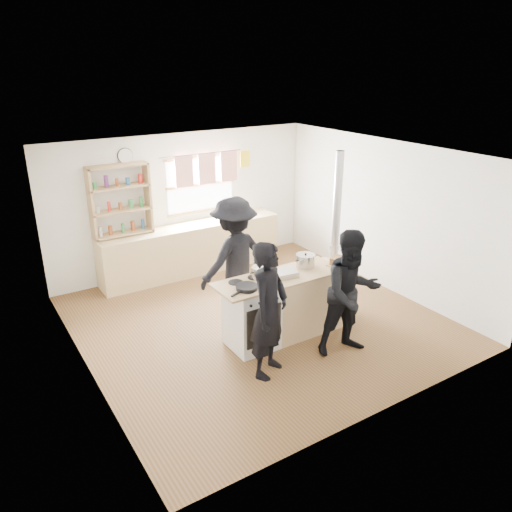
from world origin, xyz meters
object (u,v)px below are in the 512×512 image
skillet_greens (247,287)px  stockpot_counter (305,260)px  roast_tray (284,273)px  cooking_island (287,304)px  flue_heater (333,273)px  stockpot_stove (260,273)px  person_far (234,258)px  thermos (227,211)px  bread_board (337,262)px  person_near_left (269,310)px  person_near_right (351,293)px

skillet_greens → stockpot_counter: (1.09, 0.19, 0.06)m
roast_tray → stockpot_counter: size_ratio=1.29×
cooking_island → flue_heater: flue_heater is taller
stockpot_stove → person_far: (0.08, 0.84, -0.09)m
thermos → skillet_greens: 3.15m
bread_board → person_near_left: bearing=-160.6°
thermos → bread_board: size_ratio=0.93×
cooking_island → bread_board: (0.79, -0.10, 0.51)m
thermos → person_near_right: size_ratio=0.18×
person_near_left → stockpot_counter: bearing=1.5°
stockpot_stove → flue_heater: 1.42m
bread_board → person_near_left: 1.62m
skillet_greens → stockpot_stove: bearing=30.1°
person_near_right → flue_heater: bearing=72.3°
flue_heater → person_near_right: size_ratio=1.46×
stockpot_counter → skillet_greens: bearing=-170.1°
thermos → person_near_right: (-0.16, -3.57, -0.20)m
thermos → stockpot_counter: thermos is taller
stockpot_counter → thermos: bearing=85.3°
skillet_greens → stockpot_stove: stockpot_stove is taller
stockpot_counter → person_near_left: bearing=-146.6°
stockpot_stove → roast_tray: bearing=-16.9°
person_far → person_near_left: bearing=62.6°
roast_tray → person_near_right: person_near_right is taller
roast_tray → bread_board: size_ratio=1.09×
cooking_island → stockpot_counter: size_ratio=7.16×
stockpot_stove → stockpot_counter: 0.77m
thermos → roast_tray: bearing=-103.3°
stockpot_counter → bread_board: stockpot_counter is taller
bread_board → person_far: 1.51m
person_near_right → person_near_left: bearing=-176.7°
flue_heater → person_near_right: bearing=-119.0°
cooking_island → stockpot_counter: bearing=14.5°
roast_tray → person_near_right: size_ratio=0.21×
cooking_island → person_near_right: size_ratio=1.15×
thermos → skillet_greens: size_ratio=0.80×
person_far → stockpot_counter: bearing=117.1°
roast_tray → stockpot_counter: bearing=13.1°
cooking_island → person_far: bearing=108.8°
skillet_greens → person_near_right: (1.16, -0.71, -0.10)m
roast_tray → flue_heater: (1.04, 0.19, -0.32)m
flue_heater → person_far: 1.52m
roast_tray → person_near_left: (-0.67, -0.63, -0.10)m
flue_heater → skillet_greens: bearing=-170.8°
thermos → person_far: (-0.90, -1.84, -0.12)m
roast_tray → bread_board: bearing=-6.3°
roast_tray → person_near_left: bearing=-136.8°
skillet_greens → bread_board: bread_board is taller
roast_tray → person_near_left: size_ratio=0.20×
roast_tray → stockpot_counter: (0.44, 0.10, 0.05)m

